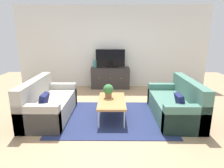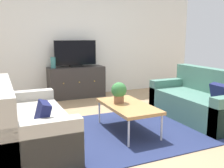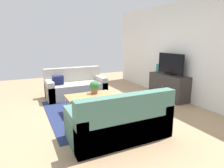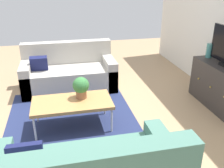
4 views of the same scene
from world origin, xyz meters
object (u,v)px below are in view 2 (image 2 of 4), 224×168
(glass_vase, at_px, (53,63))
(tv_console, at_px, (76,82))
(couch_left_side, at_px, (26,126))
(potted_plant, at_px, (119,91))
(coffee_table, at_px, (128,106))
(flat_screen_tv, at_px, (75,54))
(couch_right_side, at_px, (201,102))

(glass_vase, bearing_deg, tv_console, -0.01)
(couch_left_side, height_order, tv_console, couch_left_side)
(potted_plant, bearing_deg, coffee_table, -61.90)
(flat_screen_tv, height_order, glass_vase, flat_screen_tv)
(potted_plant, height_order, tv_console, potted_plant)
(couch_right_side, height_order, flat_screen_tv, flat_screen_tv)
(coffee_table, bearing_deg, tv_console, 91.64)
(coffee_table, distance_m, glass_vase, 2.52)
(flat_screen_tv, bearing_deg, couch_left_side, -119.68)
(coffee_table, distance_m, flat_screen_tv, 2.51)
(couch_left_side, distance_m, potted_plant, 1.39)
(coffee_table, height_order, tv_console, tv_console)
(couch_right_side, xyz_separation_m, coffee_table, (-1.44, -0.04, 0.10))
(couch_right_side, bearing_deg, flat_screen_tv, 122.14)
(flat_screen_tv, relative_size, glass_vase, 3.98)
(coffee_table, bearing_deg, couch_left_side, 178.51)
(couch_left_side, relative_size, flat_screen_tv, 1.77)
(couch_right_side, relative_size, glass_vase, 7.06)
(couch_right_side, bearing_deg, couch_left_side, 180.00)
(couch_left_side, bearing_deg, flat_screen_tv, 60.32)
(couch_left_side, xyz_separation_m, glass_vase, (0.85, 2.37, 0.54))
(coffee_table, relative_size, tv_console, 0.86)
(couch_left_side, distance_m, tv_console, 2.74)
(couch_right_side, distance_m, potted_plant, 1.55)
(glass_vase, bearing_deg, potted_plant, -77.39)
(couch_left_side, distance_m, coffee_table, 1.44)
(flat_screen_tv, bearing_deg, coffee_table, -88.38)
(couch_left_side, relative_size, couch_right_side, 1.00)
(coffee_table, bearing_deg, flat_screen_tv, 91.62)
(couch_left_side, height_order, glass_vase, glass_vase)
(flat_screen_tv, bearing_deg, glass_vase, -177.78)
(couch_left_side, xyz_separation_m, flat_screen_tv, (1.36, 2.39, 0.72))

